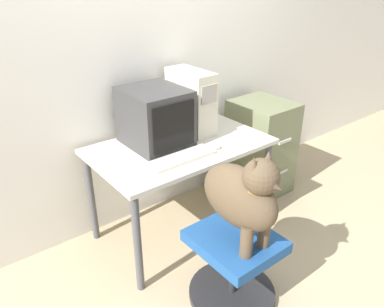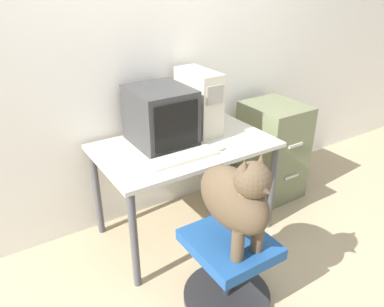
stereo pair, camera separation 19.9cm
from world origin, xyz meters
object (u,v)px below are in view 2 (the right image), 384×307
Objects in this scene: crt_monitor at (160,116)px; dog at (237,198)px; keyboard at (183,157)px; filing_cabinet at (272,150)px; office_chair at (228,268)px; pc_tower at (199,101)px.

crt_monitor is 0.90m from dog.
crt_monitor is 0.78× the size of dog.
filing_cabinet reaches higher than keyboard.
crt_monitor is 1.18m from filing_cabinet.
keyboard is at bearing -92.16° from crt_monitor.
filing_cabinet is (1.09, 0.84, -0.34)m from dog.
filing_cabinet is at bearing 37.47° from dog.
dog is 1.41m from filing_cabinet.
keyboard is (-0.01, -0.31, -0.18)m from crt_monitor.
dog is at bearing -90.00° from office_chair.
keyboard is 0.80× the size of dog.
filing_cabinet is at bearing -2.43° from crt_monitor.
pc_tower is 1.01m from dog.
office_chair is 1.36m from filing_cabinet.
filing_cabinet is (1.06, -0.05, -0.52)m from crt_monitor.
keyboard is at bearing -165.94° from filing_cabinet.
dog is at bearing -91.72° from crt_monitor.
filing_cabinet is at bearing -6.78° from pc_tower.
pc_tower reaches higher than office_chair.
keyboard is 1.16m from filing_cabinet.
office_chair is at bearing -143.75° from filing_cabinet.
crt_monitor is at bearing -173.29° from pc_tower.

